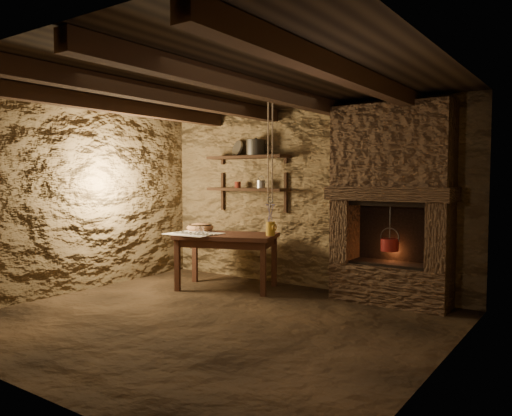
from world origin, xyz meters
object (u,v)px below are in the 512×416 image
Objects in this scene: wooden_bowl at (200,228)px; work_table at (227,259)px; stoneware_jug at (271,222)px; red_pot at (390,244)px; iron_stockpot at (256,148)px.

work_table is at bearing -9.82° from wooden_bowl.
red_pot reaches higher than stoneware_jug.
red_pot is (2.59, 0.34, -0.07)m from wooden_bowl.
work_table is 2.67× the size of red_pot.
wooden_bowl is at bearing -170.01° from stoneware_jug.
stoneware_jug is at bearing -37.82° from iron_stockpot.
stoneware_jug is 1.16m from iron_stockpot.
stoneware_jug is 1.13m from wooden_bowl.
red_pot is at bearing 16.64° from stoneware_jug.
red_pot is (2.04, 0.44, 0.31)m from work_table.
red_pot is (1.46, 0.27, -0.20)m from stoneware_jug.
iron_stockpot is (0.62, 0.46, 1.10)m from wooden_bowl.
red_pot is at bearing 7.58° from wooden_bowl.
work_table is 2.11m from red_pot.
work_table is at bearing -97.74° from iron_stockpot.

